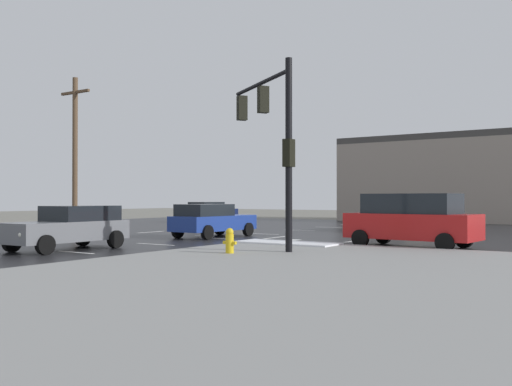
{
  "coord_description": "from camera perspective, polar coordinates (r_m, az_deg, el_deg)",
  "views": [
    {
      "loc": [
        15.88,
        -22.73,
        1.86
      ],
      "look_at": [
        -1.88,
        4.29,
        2.18
      ],
      "focal_mm": 39.58,
      "sensor_mm": 36.0,
      "label": 1
    }
  ],
  "objects": [
    {
      "name": "traffic_signal_mast",
      "position": [
        19.52,
        1.72,
        6.57
      ],
      "size": [
        3.98,
        2.77,
        6.29
      ],
      "rotation": [
        0.0,
        0.0,
        2.55
      ],
      "color": "black",
      "rests_on": "sidewalk_corner"
    },
    {
      "name": "ground_plane",
      "position": [
        27.79,
        -1.63,
        -4.41
      ],
      "size": [
        120.0,
        120.0,
        0.0
      ],
      "primitive_type": "plane",
      "color": "slate"
    },
    {
      "name": "suv_red",
      "position": [
        22.05,
        15.44,
        -2.56
      ],
      "size": [
        4.97,
        2.54,
        2.03
      ],
      "rotation": [
        0.0,
        0.0,
        3.04
      ],
      "color": "#B21919",
      "rests_on": "road_asphalt"
    },
    {
      "name": "lane_markings",
      "position": [
        25.98,
        -1.18,
        -4.63
      ],
      "size": [
        36.15,
        36.15,
        0.01
      ],
      "color": "silver",
      "rests_on": "road_asphalt"
    },
    {
      "name": "utility_pole_mid",
      "position": [
        32.26,
        -17.82,
        4.03
      ],
      "size": [
        2.2,
        0.28,
        8.45
      ],
      "color": "brown",
      "rests_on": "ground_plane"
    },
    {
      "name": "sedan_grey",
      "position": [
        21.46,
        -18.3,
        -3.24
      ],
      "size": [
        2.07,
        4.56,
        1.58
      ],
      "rotation": [
        0.0,
        0.0,
        -1.56
      ],
      "color": "slate",
      "rests_on": "road_asphalt"
    },
    {
      "name": "road_asphalt",
      "position": [
        27.79,
        -1.63,
        -4.39
      ],
      "size": [
        44.0,
        44.0,
        0.02
      ],
      "primitive_type": "cube",
      "color": "#232326",
      "rests_on": "ground_plane"
    },
    {
      "name": "sidewalk_corner",
      "position": [
        11.55,
        13.47,
        -9.48
      ],
      "size": [
        18.0,
        18.0,
        0.14
      ],
      "primitive_type": "cube",
      "color": "gray",
      "rests_on": "ground_plane"
    },
    {
      "name": "sedan_navy",
      "position": [
        44.2,
        -4.62,
        -1.88
      ],
      "size": [
        2.1,
        4.57,
        1.58
      ],
      "rotation": [
        0.0,
        0.0,
        1.55
      ],
      "color": "#141E47",
      "rests_on": "road_asphalt"
    },
    {
      "name": "snow_strip_curbside",
      "position": [
        21.73,
        3.17,
        -5.04
      ],
      "size": [
        4.0,
        1.6,
        0.06
      ],
      "primitive_type": "cube",
      "color": "white",
      "rests_on": "sidewalk_corner"
    },
    {
      "name": "strip_building_background",
      "position": [
        48.24,
        21.05,
        1.35
      ],
      "size": [
        20.03,
        8.0,
        6.89
      ],
      "color": "gray",
      "rests_on": "ground_plane"
    },
    {
      "name": "sedan_blue",
      "position": [
        26.94,
        -4.52,
        -2.72
      ],
      "size": [
        2.18,
        4.6,
        1.58
      ],
      "rotation": [
        0.0,
        0.0,
        1.53
      ],
      "color": "navy",
      "rests_on": "road_asphalt"
    },
    {
      "name": "fire_hydrant",
      "position": [
        17.87,
        -2.67,
        -4.83
      ],
      "size": [
        0.48,
        0.26,
        0.79
      ],
      "color": "gold",
      "rests_on": "sidewalk_corner"
    },
    {
      "name": "suv_tan",
      "position": [
        32.58,
        14.63,
        -1.91
      ],
      "size": [
        2.23,
        4.86,
        2.03
      ],
      "rotation": [
        0.0,
        0.0,
        1.55
      ],
      "color": "tan",
      "rests_on": "road_asphalt"
    }
  ]
}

